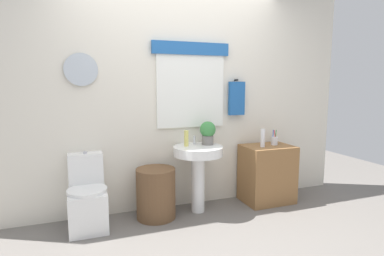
% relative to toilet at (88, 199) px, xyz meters
% --- Properties ---
extents(ground_plane, '(8.00, 8.00, 0.00)m').
position_rel_toilet_xyz_m(ground_plane, '(1.01, -0.88, -0.28)').
color(ground_plane, slate).
extents(back_wall, '(4.40, 0.18, 2.60)m').
position_rel_toilet_xyz_m(back_wall, '(1.01, 0.26, 1.02)').
color(back_wall, silver).
rests_on(back_wall, ground_plane).
extents(toilet, '(0.38, 0.51, 0.75)m').
position_rel_toilet_xyz_m(toilet, '(0.00, 0.00, 0.00)').
color(toilet, white).
rests_on(toilet, ground_plane).
extents(laundry_hamper, '(0.42, 0.42, 0.54)m').
position_rel_toilet_xyz_m(laundry_hamper, '(0.70, -0.03, -0.01)').
color(laundry_hamper, brown).
rests_on(laundry_hamper, ground_plane).
extents(pedestal_sink, '(0.55, 0.55, 0.75)m').
position_rel_toilet_xyz_m(pedestal_sink, '(1.18, -0.03, 0.29)').
color(pedestal_sink, white).
rests_on(pedestal_sink, ground_plane).
extents(faucet, '(0.03, 0.03, 0.10)m').
position_rel_toilet_xyz_m(faucet, '(1.18, 0.09, 0.52)').
color(faucet, silver).
rests_on(faucet, pedestal_sink).
extents(wooden_cabinet, '(0.59, 0.44, 0.70)m').
position_rel_toilet_xyz_m(wooden_cabinet, '(2.08, -0.03, 0.06)').
color(wooden_cabinet, olive).
rests_on(wooden_cabinet, ground_plane).
extents(soap_bottle, '(0.05, 0.05, 0.18)m').
position_rel_toilet_xyz_m(soap_bottle, '(1.06, 0.02, 0.55)').
color(soap_bottle, '#DBD166').
rests_on(soap_bottle, pedestal_sink).
extents(potted_plant, '(0.18, 0.18, 0.26)m').
position_rel_toilet_xyz_m(potted_plant, '(1.32, 0.03, 0.61)').
color(potted_plant, slate).
rests_on(potted_plant, pedestal_sink).
extents(lotion_bottle, '(0.05, 0.05, 0.21)m').
position_rel_toilet_xyz_m(lotion_bottle, '(1.98, -0.07, 0.52)').
color(lotion_bottle, white).
rests_on(lotion_bottle, wooden_cabinet).
extents(toothbrush_cup, '(0.08, 0.08, 0.19)m').
position_rel_toilet_xyz_m(toothbrush_cup, '(2.19, -0.01, 0.47)').
color(toothbrush_cup, silver).
rests_on(toothbrush_cup, wooden_cabinet).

